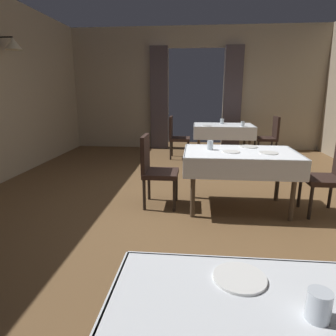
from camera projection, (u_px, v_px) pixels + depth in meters
ground at (191, 208)px, 3.81m from camera, size 10.08×10.08×0.00m
wall_back at (196, 89)px, 7.45m from camera, size 6.40×0.27×3.00m
dining_table_mid at (240, 159)px, 3.64m from camera, size 1.38×0.89×0.75m
dining_table_far at (223, 129)px, 6.47m from camera, size 1.30×0.89×0.75m
chair_mid_left at (154, 167)px, 3.79m from camera, size 0.45×0.44×0.93m
chair_mid_right at (332, 173)px, 3.50m from camera, size 0.44×0.44×0.93m
chair_far_right at (270, 135)px, 6.50m from camera, size 0.44×0.44×0.93m
chair_far_left at (176, 135)px, 6.51m from camera, size 0.44×0.44×0.93m
glass_near_a at (319, 305)px, 0.95m from camera, size 0.08×0.08×0.10m
plate_near_b at (240, 278)px, 1.16m from camera, size 0.21×0.21×0.01m
plate_mid_a at (231, 152)px, 3.56m from camera, size 0.21×0.21×0.01m
glass_mid_b at (210, 145)px, 3.69m from camera, size 0.08×0.08×0.12m
plate_mid_c at (269, 153)px, 3.49m from camera, size 0.22×0.22×0.01m
plate_mid_d at (249, 147)px, 3.88m from camera, size 0.23×0.23×0.01m
glass_far_a at (243, 124)px, 6.12m from camera, size 0.08×0.08×0.11m
glass_far_b at (222, 121)px, 6.60m from camera, size 0.08×0.08×0.11m
plate_far_c at (207, 126)px, 6.22m from camera, size 0.21×0.21×0.01m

